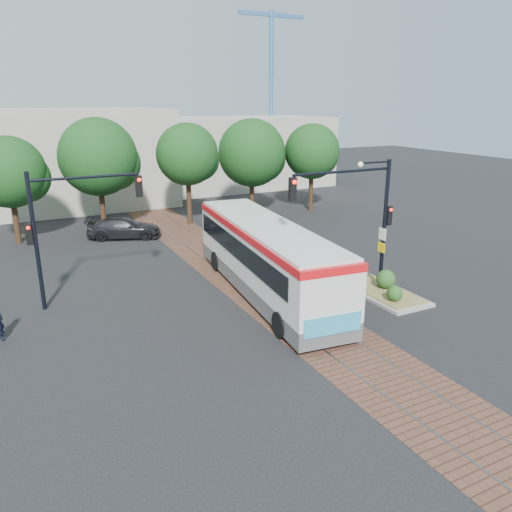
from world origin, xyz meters
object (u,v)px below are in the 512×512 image
(signal_pole_left, at_px, (62,220))
(parked_car, at_px, (124,228))
(traffic_island, at_px, (376,285))
(signal_pole_main, at_px, (364,207))
(city_bus, at_px, (266,255))

(signal_pole_left, distance_m, parked_car, 11.66)
(traffic_island, xyz_separation_m, signal_pole_left, (-13.19, 4.89, 3.54))
(signal_pole_main, relative_size, parked_car, 1.27)
(city_bus, distance_m, signal_pole_left, 9.02)
(signal_pole_main, bearing_deg, traffic_island, -5.36)
(city_bus, height_order, signal_pole_main, signal_pole_main)
(city_bus, relative_size, signal_pole_left, 2.12)
(traffic_island, height_order, signal_pole_main, signal_pole_main)
(parked_car, bearing_deg, signal_pole_main, -132.21)
(city_bus, xyz_separation_m, signal_pole_main, (3.84, -2.15, 2.29))
(traffic_island, xyz_separation_m, parked_car, (-8.51, 15.09, 0.36))
(traffic_island, bearing_deg, parked_car, 119.44)
(signal_pole_left, bearing_deg, traffic_island, -20.36)
(city_bus, distance_m, parked_car, 13.43)
(city_bus, height_order, traffic_island, city_bus)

